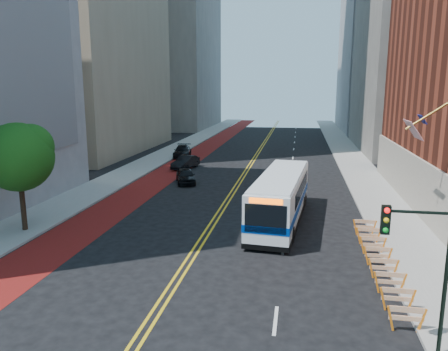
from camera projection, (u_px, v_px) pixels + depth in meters
name	position (u px, v px, depth m)	size (l,w,h in m)	color
ground	(172.00, 288.00, 19.75)	(160.00, 160.00, 0.00)	black
sidewalk_left	(146.00, 164.00, 50.70)	(4.00, 140.00, 0.15)	gray
sidewalk_right	(359.00, 171.00, 46.71)	(4.00, 140.00, 0.15)	gray
bus_lane_paint	(178.00, 166.00, 50.06)	(3.60, 140.00, 0.01)	#5E140D
center_line_inner	(247.00, 168.00, 48.75)	(0.14, 140.00, 0.01)	gold
center_line_outer	(250.00, 168.00, 48.69)	(0.14, 140.00, 0.01)	gold
lane_dashes	(293.00, 158.00, 55.65)	(0.14, 98.20, 0.01)	silver
midrise_right_near	(436.00, 2.00, 58.27)	(18.00, 26.00, 40.00)	slate
construction_barriers	(380.00, 259.00, 21.33)	(1.42, 10.91, 1.00)	orange
street_tree	(19.00, 154.00, 26.47)	(4.20, 4.20, 6.70)	black
traffic_signal	(419.00, 252.00, 14.05)	(2.21, 0.34, 5.07)	black
transit_bus	(281.00, 197.00, 29.16)	(3.73, 12.18, 3.29)	silver
car_a	(186.00, 176.00, 41.08)	(1.65, 4.09, 1.39)	black
car_b	(185.00, 162.00, 48.25)	(1.52, 4.35, 1.43)	black
car_c	(182.00, 151.00, 56.30)	(2.07, 5.09, 1.48)	black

